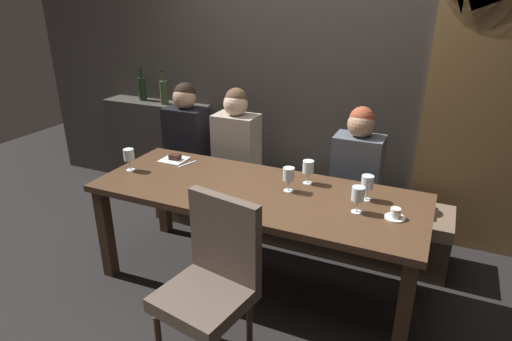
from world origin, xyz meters
name	(u,v)px	position (x,y,z in m)	size (l,w,h in m)	color
ground	(256,282)	(0.00, 0.00, 0.00)	(9.00, 9.00, 0.00)	black
back_wall_tiled	(316,51)	(0.00, 1.22, 1.50)	(6.00, 0.12, 3.00)	#423D38
arched_door	(495,81)	(1.35, 1.15, 1.36)	(0.90, 0.05, 2.55)	olive
back_counter	(160,148)	(-1.55, 1.04, 0.47)	(1.10, 0.28, 0.95)	#38342F
dining_table	(256,202)	(0.00, 0.00, 0.65)	(2.20, 0.84, 0.74)	#412B1C
banquette_bench	(290,213)	(0.00, 0.70, 0.23)	(2.50, 0.44, 0.45)	#4A3C2E
chair_near_side	(213,275)	(0.07, -0.72, 0.56)	(0.51, 0.51, 0.98)	#4C3321
diner_redhead	(187,130)	(-1.00, 0.72, 0.82)	(0.36, 0.24, 0.79)	black
diner_bearded	(236,138)	(-0.49, 0.68, 0.83)	(0.36, 0.24, 0.80)	#9E9384
diner_far_end	(358,158)	(0.52, 0.70, 0.80)	(0.36, 0.24, 0.75)	#4C515B
wine_bottle_dark_red	(142,88)	(-1.72, 1.06, 1.07)	(0.08, 0.08, 0.33)	black
wine_bottle_pale_label	(164,92)	(-1.43, 1.02, 1.07)	(0.08, 0.08, 0.33)	#384728
wine_glass_far_left	(308,167)	(0.28, 0.24, 0.86)	(0.08, 0.08, 0.16)	silver
wine_glass_center_front	(129,156)	(-0.98, -0.07, 0.85)	(0.08, 0.08, 0.16)	silver
wine_glass_center_back	(358,195)	(0.67, -0.04, 0.85)	(0.08, 0.08, 0.16)	silver
wine_glass_near_left	(367,183)	(0.69, 0.15, 0.86)	(0.08, 0.08, 0.16)	silver
wine_glass_end_left	(289,175)	(0.20, 0.07, 0.85)	(0.08, 0.08, 0.16)	silver
espresso_cup	(395,214)	(0.89, -0.02, 0.77)	(0.12, 0.12, 0.06)	white
dessert_plate	(174,159)	(-0.80, 0.23, 0.75)	(0.19, 0.19, 0.05)	white
fork_on_table	(188,164)	(-0.67, 0.20, 0.74)	(0.02, 0.17, 0.01)	silver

